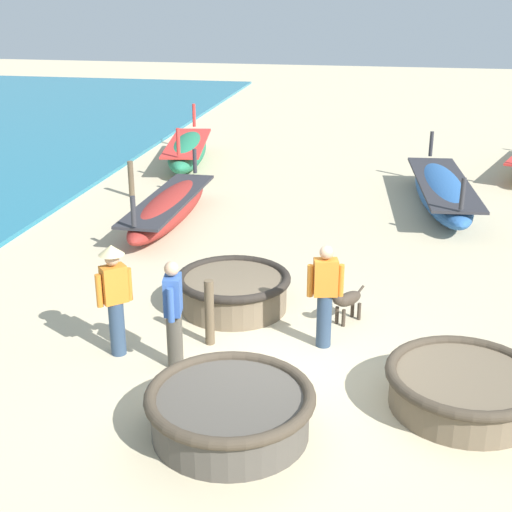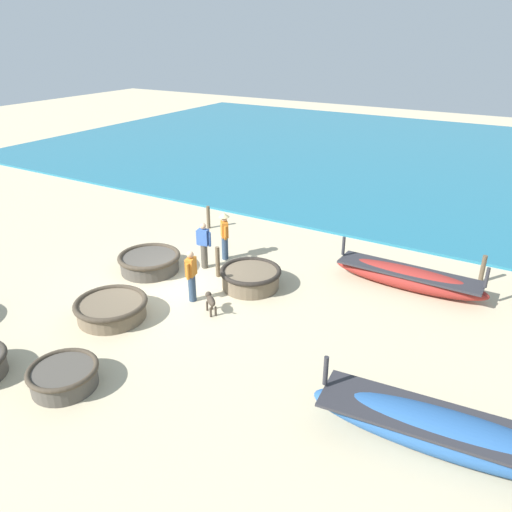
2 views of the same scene
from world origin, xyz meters
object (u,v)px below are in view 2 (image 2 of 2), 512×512
coracle_center (251,277)px  coracle_weathered (64,376)px  fisherman_hauling (204,244)px  fisherman_crouching (191,275)px  fisherman_by_coracle (225,233)px  long_boat_red_hull (408,278)px  long_boat_blue_hull (449,434)px  coracle_far_left (150,262)px  coracle_far_right (111,308)px  dog (211,301)px  mooring_post_shoreline (208,217)px  mooring_post_mid_beach (483,269)px  mooring_post_inland (218,262)px

coracle_center → coracle_weathered: bearing=-10.2°
fisherman_hauling → fisherman_crouching: size_ratio=1.00×
coracle_weathered → fisherman_by_coracle: bearing=-174.4°
long_boat_red_hull → long_boat_blue_hull: bearing=21.9°
coracle_far_left → coracle_weathered: bearing=23.3°
coracle_far_right → fisherman_by_coracle: size_ratio=1.19×
fisherman_hauling → dog: fisherman_hauling is taller
coracle_far_left → coracle_far_right: bearing=21.5°
long_boat_blue_hull → fisherman_crouching: size_ratio=3.43×
long_boat_red_hull → fisherman_crouching: fisherman_crouching is taller
coracle_far_right → fisherman_crouching: (-1.89, 1.32, 0.54)m
fisherman_hauling → mooring_post_shoreline: bearing=-146.3°
long_boat_blue_hull → coracle_far_left: bearing=-106.3°
mooring_post_shoreline → fisherman_by_coracle: bearing=46.7°
long_boat_red_hull → fisherman_by_coracle: size_ratio=2.78×
coracle_center → long_boat_red_hull: 4.77m
fisherman_by_coracle → mooring_post_shoreline: size_ratio=1.84×
coracle_center → mooring_post_shoreline: bearing=-130.0°
coracle_far_left → fisherman_by_coracle: (-2.02, 1.60, 0.64)m
long_boat_red_hull → dog: 6.04m
fisherman_crouching → mooring_post_mid_beach: (-5.54, 7.02, -0.38)m
long_boat_red_hull → mooring_post_inland: (2.31, -5.40, 0.15)m
long_boat_blue_hull → mooring_post_shoreline: 12.67m
coracle_far_right → coracle_center: coracle_center is taller
coracle_weathered → mooring_post_mid_beach: mooring_post_mid_beach is taller
fisherman_by_coracle → mooring_post_shoreline: (-2.06, -2.19, -0.50)m
coracle_center → mooring_post_shoreline: 5.23m
coracle_center → fisherman_by_coracle: 2.32m
fisherman_hauling → mooring_post_shoreline: 3.60m
coracle_weathered → dog: (-4.24, 0.93, 0.09)m
coracle_far_left → mooring_post_shoreline: bearing=-171.8°
fisherman_crouching → dog: size_ratio=2.75×
dog → fisherman_by_coracle: bearing=-152.4°
long_boat_red_hull → coracle_weathered: bearing=-31.7°
coracle_far_right → long_boat_blue_hull: bearing=88.9°
fisherman_crouching → coracle_center: bearing=147.3°
coracle_far_left → long_boat_blue_hull: bearing=73.7°
coracle_far_right → mooring_post_inland: (-3.55, 1.06, 0.21)m
long_boat_red_hull → fisherman_hauling: (2.01, -6.15, 0.48)m
coracle_center → mooring_post_inland: mooring_post_inland is taller
long_boat_blue_hull → long_boat_red_hull: bearing=-158.1°
coracle_weathered → mooring_post_inland: mooring_post_inland is taller
coracle_far_left → dog: (1.14, 3.25, 0.05)m
long_boat_red_hull → mooring_post_inland: bearing=-66.8°
fisherman_crouching → mooring_post_inland: 1.71m
long_boat_red_hull → fisherman_hauling: size_ratio=2.96×
coracle_far_left → long_boat_blue_hull: (2.92, 9.97, 0.07)m
fisherman_by_coracle → mooring_post_shoreline: fisherman_by_coracle is taller
mooring_post_mid_beach → fisherman_hauling: bearing=-65.9°
coracle_center → mooring_post_mid_beach: bearing=123.4°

